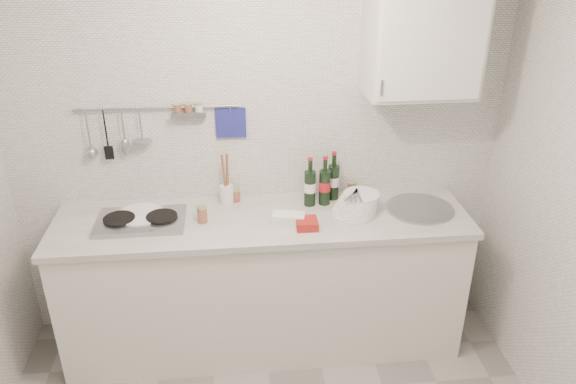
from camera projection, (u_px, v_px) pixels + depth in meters
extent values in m
cube|color=silver|center=(258.00, 146.00, 3.41)|extent=(3.00, 0.02, 2.50)
cube|color=silver|center=(264.00, 284.00, 3.51)|extent=(2.40, 0.60, 0.88)
cube|color=silver|center=(263.00, 220.00, 3.30)|extent=(2.44, 0.64, 0.04)
cube|color=black|center=(265.00, 331.00, 3.70)|extent=(2.34, 0.52, 0.10)
cube|color=#93969B|center=(141.00, 221.00, 3.22)|extent=(0.50, 0.32, 0.03)
cylinder|color=black|center=(119.00, 219.00, 3.20)|extent=(0.18, 0.18, 0.01)
cylinder|color=black|center=(162.00, 217.00, 3.22)|extent=(0.18, 0.18, 0.01)
cylinder|color=#93969B|center=(420.00, 209.00, 3.38)|extent=(0.40, 0.40, 0.02)
cylinder|color=#93969B|center=(419.00, 217.00, 3.40)|extent=(0.34, 0.34, 0.10)
cylinder|color=#93969B|center=(157.00, 108.00, 3.21)|extent=(0.95, 0.02, 0.02)
cube|color=navy|center=(231.00, 123.00, 3.32)|extent=(0.18, 0.02, 0.18)
cube|color=silver|center=(423.00, 31.00, 3.03)|extent=(0.60, 0.35, 0.70)
cube|color=white|center=(435.00, 38.00, 2.87)|extent=(0.56, 0.01, 0.66)
cylinder|color=#93969B|center=(382.00, 88.00, 2.94)|extent=(0.01, 0.01, 0.08)
cylinder|color=#44699B|center=(139.00, 219.00, 3.26)|extent=(0.29, 0.29, 0.01)
cylinder|color=#44699B|center=(139.00, 217.00, 3.26)|extent=(0.28, 0.28, 0.01)
cylinder|color=#44699B|center=(140.00, 214.00, 3.26)|extent=(0.28, 0.28, 0.01)
cylinder|color=white|center=(354.00, 213.00, 3.33)|extent=(0.26, 0.26, 0.01)
cylinder|color=white|center=(355.00, 211.00, 3.33)|extent=(0.26, 0.26, 0.01)
cylinder|color=white|center=(356.00, 208.00, 3.33)|extent=(0.25, 0.25, 0.01)
cylinder|color=white|center=(357.00, 206.00, 3.32)|extent=(0.25, 0.25, 0.01)
cylinder|color=white|center=(358.00, 204.00, 3.32)|extent=(0.24, 0.24, 0.01)
cylinder|color=white|center=(359.00, 201.00, 3.32)|extent=(0.23, 0.23, 0.01)
cylinder|color=white|center=(360.00, 199.00, 3.32)|extent=(0.23, 0.23, 0.01)
cylinder|color=white|center=(361.00, 197.00, 3.32)|extent=(0.22, 0.22, 0.01)
cylinder|color=white|center=(362.00, 194.00, 3.31)|extent=(0.22, 0.22, 0.01)
cube|color=white|center=(289.00, 218.00, 3.23)|extent=(0.20, 0.13, 0.06)
cube|color=#AE2C13|center=(307.00, 224.00, 3.18)|extent=(0.12, 0.12, 0.05)
cylinder|color=white|center=(227.00, 195.00, 3.42)|extent=(0.08, 0.08, 0.12)
cylinder|color=brown|center=(227.00, 172.00, 3.35)|extent=(0.02, 0.06, 0.25)
cylinder|color=brown|center=(224.00, 173.00, 3.36)|extent=(0.03, 0.05, 0.23)
cylinder|color=brown|center=(236.00, 195.00, 3.47)|extent=(0.06, 0.06, 0.07)
cylinder|color=tan|center=(235.00, 189.00, 3.45)|extent=(0.06, 0.06, 0.01)
cylinder|color=brown|center=(352.00, 189.00, 3.55)|extent=(0.06, 0.06, 0.07)
cylinder|color=tan|center=(352.00, 183.00, 3.53)|extent=(0.06, 0.06, 0.01)
cylinder|color=brown|center=(362.00, 198.00, 3.44)|extent=(0.06, 0.06, 0.07)
cylinder|color=tan|center=(362.00, 193.00, 3.42)|extent=(0.07, 0.07, 0.01)
cylinder|color=brown|center=(202.00, 215.00, 3.22)|extent=(0.06, 0.06, 0.09)
cylinder|color=tan|center=(202.00, 207.00, 3.20)|extent=(0.06, 0.06, 0.01)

